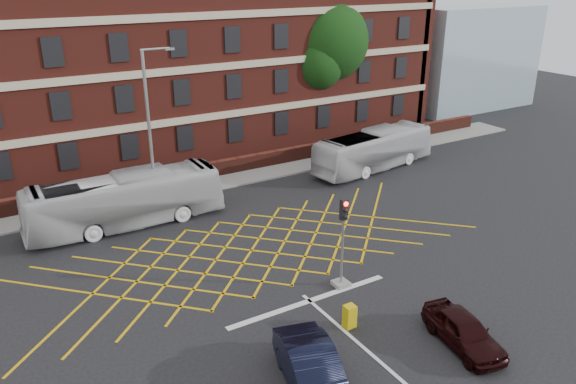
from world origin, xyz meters
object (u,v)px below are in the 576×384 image
bus_left (125,200)px  street_lamp (154,162)px  bus_right (374,150)px  deciduous_tree (326,47)px  car_navy (313,372)px  traffic_light_near (342,251)px  car_maroon (464,331)px  utility_cabinet (350,316)px

bus_left → street_lamp: size_ratio=1.13×
bus_right → deciduous_tree: 11.07m
bus_right → street_lamp: size_ratio=1.06×
car_navy → traffic_light_near: 7.10m
bus_right → car_maroon: size_ratio=2.63×
car_maroon → traffic_light_near: size_ratio=0.90×
bus_right → utility_cabinet: (-13.07, -14.59, -0.92)m
car_navy → street_lamp: 16.92m
bus_left → deciduous_tree: 22.81m
car_navy → deciduous_tree: (18.28, 25.97, 6.67)m
bus_right → utility_cabinet: 19.61m
utility_cabinet → deciduous_tree: bearing=57.7°
deciduous_tree → bus_right: bearing=-101.9°
traffic_light_near → street_lamp: bearing=111.7°
street_lamp → deciduous_tree: bearing=27.2°
bus_left → car_navy: bearing=-173.7°
traffic_light_near → car_maroon: bearing=-76.4°
car_navy → car_maroon: 6.38m
street_lamp → traffic_light_near: bearing=-68.3°
car_maroon → street_lamp: street_lamp is taller
bus_left → car_maroon: size_ratio=2.82×
traffic_light_near → street_lamp: 12.65m
car_navy → utility_cabinet: car_navy is taller
deciduous_tree → traffic_light_near: bearing=-122.7°
car_maroon → deciduous_tree: bearing=75.7°
car_navy → car_maroon: (6.31, -0.89, -0.13)m
street_lamp → car_maroon: bearing=-71.0°
deciduous_tree → street_lamp: deciduous_tree is taller
bus_left → utility_cabinet: bearing=-160.3°
street_lamp → utility_cabinet: street_lamp is taller
bus_right → deciduous_tree: size_ratio=0.89×
car_maroon → traffic_light_near: traffic_light_near is taller
bus_right → car_maroon: 20.45m
bus_left → traffic_light_near: size_ratio=2.54×
bus_left → bus_right: size_ratio=1.07×
deciduous_tree → utility_cabinet: (-14.99, -23.66, -6.97)m
car_navy → street_lamp: size_ratio=0.50×
street_lamp → bus_left: bearing=-174.7°
bus_left → deciduous_tree: bearing=-64.0°
car_maroon → deciduous_tree: deciduous_tree is taller
car_navy → car_maroon: bearing=7.0°
car_maroon → street_lamp: bearing=118.8°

